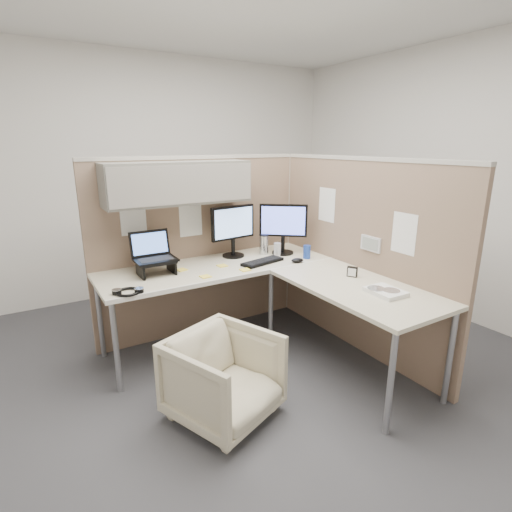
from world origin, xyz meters
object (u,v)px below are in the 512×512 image
keyboard (262,262)px  monitor_left (233,227)px  office_chair (224,374)px  desk (267,279)px

keyboard → monitor_left: bearing=98.2°
office_chair → monitor_left: 1.45m
office_chair → keyboard: 1.17m
desk → keyboard: bearing=64.5°
office_chair → keyboard: keyboard is taller
keyboard → desk: bearing=-126.9°
desk → keyboard: (0.12, 0.26, 0.05)m
desk → monitor_left: monitor_left is taller
monitor_left → keyboard: bearing=-77.0°
desk → keyboard: keyboard is taller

